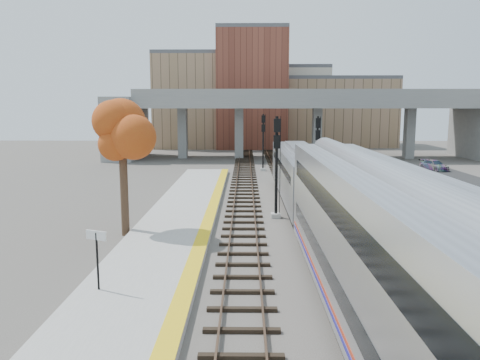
# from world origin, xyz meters

# --- Properties ---
(ground) EXTENTS (160.00, 160.00, 0.00)m
(ground) POSITION_xyz_m (0.00, 0.00, 0.00)
(ground) COLOR #47423D
(ground) RESTS_ON ground
(platform) EXTENTS (4.50, 60.00, 0.35)m
(platform) POSITION_xyz_m (-7.25, 0.00, 0.17)
(platform) COLOR #9E9E99
(platform) RESTS_ON ground
(yellow_strip) EXTENTS (0.70, 60.00, 0.01)m
(yellow_strip) POSITION_xyz_m (-5.35, 0.00, 0.35)
(yellow_strip) COLOR yellow
(yellow_strip) RESTS_ON platform
(tracks) EXTENTS (10.70, 95.00, 0.25)m
(tracks) POSITION_xyz_m (0.93, 12.50, 0.08)
(tracks) COLOR black
(tracks) RESTS_ON ground
(overpass) EXTENTS (54.00, 12.00, 9.50)m
(overpass) POSITION_xyz_m (4.92, 45.00, 5.81)
(overpass) COLOR slate
(overpass) RESTS_ON ground
(buildings_far) EXTENTS (43.00, 21.00, 20.60)m
(buildings_far) POSITION_xyz_m (1.26, 66.57, 7.88)
(buildings_far) COLOR #977457
(buildings_far) RESTS_ON ground
(parking_lot) EXTENTS (14.00, 18.00, 0.04)m
(parking_lot) POSITION_xyz_m (14.00, 28.00, 0.02)
(parking_lot) COLOR black
(parking_lot) RESTS_ON ground
(locomotive) EXTENTS (3.02, 19.05, 4.10)m
(locomotive) POSITION_xyz_m (1.00, 13.17, 2.28)
(locomotive) COLOR #A8AAB2
(locomotive) RESTS_ON ground
(coach) EXTENTS (3.03, 25.00, 5.00)m
(coach) POSITION_xyz_m (1.00, -9.43, 2.80)
(coach) COLOR #A8AAB2
(coach) RESTS_ON ground
(signal_mast_near) EXTENTS (0.60, 0.64, 6.58)m
(signal_mast_near) POSITION_xyz_m (-1.10, 8.41, 3.17)
(signal_mast_near) COLOR #9E9E99
(signal_mast_near) RESTS_ON ground
(signal_mast_mid) EXTENTS (0.60, 0.64, 6.39)m
(signal_mast_mid) POSITION_xyz_m (3.00, 18.29, 3.04)
(signal_mast_mid) COLOR #9E9E99
(signal_mast_mid) RESTS_ON ground
(signal_mast_far) EXTENTS (0.60, 0.64, 6.39)m
(signal_mast_far) POSITION_xyz_m (-1.10, 31.32, 3.04)
(signal_mast_far) COLOR #9E9E99
(signal_mast_far) RESTS_ON ground
(station_sign) EXTENTS (0.85, 0.38, 2.27)m
(station_sign) POSITION_xyz_m (-8.61, -4.63, 1.98)
(station_sign) COLOR black
(station_sign) RESTS_ON platform
(tree) EXTENTS (3.60, 3.60, 7.74)m
(tree) POSITION_xyz_m (-9.83, 4.19, 5.74)
(tree) COLOR #382619
(tree) RESTS_ON ground
(car_a) EXTENTS (1.56, 3.81, 1.29)m
(car_a) POSITION_xyz_m (10.31, 23.11, 0.69)
(car_a) COLOR #99999E
(car_a) RESTS_ON parking_lot
(car_b) EXTENTS (2.85, 4.22, 1.32)m
(car_b) POSITION_xyz_m (12.61, 26.56, 0.70)
(car_b) COLOR #99999E
(car_b) RESTS_ON parking_lot
(car_c) EXTENTS (2.67, 4.18, 1.13)m
(car_c) POSITION_xyz_m (18.52, 31.92, 0.60)
(car_c) COLOR #99999E
(car_c) RESTS_ON parking_lot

